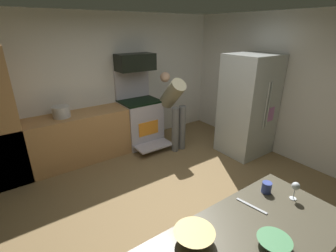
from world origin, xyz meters
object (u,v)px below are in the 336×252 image
(oven_range, at_px, (140,121))
(wine_glass_near, at_px, (296,187))
(person_cook, at_px, (174,105))
(stock_pot, at_px, (61,112))
(mixing_bowl_large, at_px, (194,237))
(mug_coffee, at_px, (267,187))
(microwave, at_px, (135,62))
(refrigerator, at_px, (248,106))
(mixing_bowl_small, at_px, (274,242))

(oven_range, distance_m, wine_glass_near, 3.47)
(person_cook, xyz_separation_m, stock_pot, (-1.97, 0.56, 0.09))
(mixing_bowl_large, bearing_deg, mug_coffee, 2.65)
(microwave, height_order, stock_pot, microwave)
(refrigerator, distance_m, mug_coffee, 2.62)
(oven_range, distance_m, person_cook, 0.82)
(microwave, distance_m, refrigerator, 2.31)
(oven_range, bearing_deg, mug_coffee, -98.14)
(refrigerator, bearing_deg, person_cook, 137.68)
(stock_pot, bearing_deg, person_cook, -15.91)
(mixing_bowl_small, bearing_deg, microwave, 75.68)
(wine_glass_near, distance_m, stock_pot, 3.62)
(microwave, bearing_deg, person_cook, -53.63)
(person_cook, distance_m, mug_coffee, 2.83)
(oven_range, bearing_deg, refrigerator, -44.67)
(mug_coffee, bearing_deg, mixing_bowl_small, -141.22)
(wine_glass_near, bearing_deg, mixing_bowl_large, 171.52)
(microwave, relative_size, stock_pot, 2.59)
(oven_range, height_order, person_cook, oven_range)
(refrigerator, distance_m, mixing_bowl_small, 3.24)
(oven_range, xyz_separation_m, person_cook, (0.47, -0.55, 0.39))
(oven_range, distance_m, mixing_bowl_small, 3.76)
(mixing_bowl_small, distance_m, wine_glass_near, 0.64)
(wine_glass_near, bearing_deg, stock_pot, 108.49)
(person_cook, bearing_deg, stock_pot, 164.09)
(mixing_bowl_small, bearing_deg, oven_range, 75.32)
(mixing_bowl_large, distance_m, wine_glass_near, 1.04)
(mixing_bowl_large, distance_m, stock_pot, 3.28)
(oven_range, xyz_separation_m, microwave, (0.00, 0.09, 1.18))
(refrigerator, height_order, mixing_bowl_small, refrigerator)
(mixing_bowl_large, bearing_deg, mixing_bowl_small, -38.89)
(oven_range, distance_m, microwave, 1.19)
(person_cook, xyz_separation_m, wine_glass_near, (-0.82, -2.87, 0.12))
(oven_range, xyz_separation_m, wine_glass_near, (-0.35, -3.42, 0.51))
(microwave, xyz_separation_m, refrigerator, (1.51, -1.58, -0.75))
(wine_glass_near, xyz_separation_m, mug_coffee, (-0.11, 0.20, -0.07))
(oven_range, relative_size, mixing_bowl_large, 5.21)
(microwave, xyz_separation_m, stock_pot, (-1.49, -0.08, -0.70))
(oven_range, xyz_separation_m, mixing_bowl_small, (-0.95, -3.61, 0.42))
(mixing_bowl_large, height_order, mixing_bowl_small, mixing_bowl_large)
(mixing_bowl_large, height_order, wine_glass_near, wine_glass_near)
(oven_range, bearing_deg, wine_glass_near, -95.80)
(person_cook, relative_size, wine_glass_near, 8.83)
(mug_coffee, xyz_separation_m, stock_pot, (-1.03, 3.24, 0.04))
(wine_glass_near, bearing_deg, oven_range, 84.20)
(mixing_bowl_large, relative_size, stock_pot, 1.03)
(refrigerator, bearing_deg, mug_coffee, -138.69)
(oven_range, bearing_deg, microwave, 90.00)
(mixing_bowl_large, distance_m, mug_coffee, 0.92)
(refrigerator, bearing_deg, microwave, 133.59)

